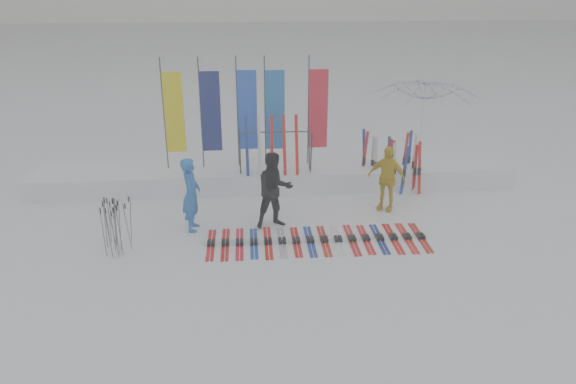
{
  "coord_description": "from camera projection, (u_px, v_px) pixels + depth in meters",
  "views": [
    {
      "loc": [
        -0.77,
        -11.0,
        6.04
      ],
      "look_at": [
        0.2,
        1.6,
        1.0
      ],
      "focal_mm": 35.0,
      "sensor_mm": 36.0,
      "label": 1
    }
  ],
  "objects": [
    {
      "name": "pole_cluster",
      "position": [
        115.0,
        226.0,
        12.72
      ],
      "size": [
        0.62,
        0.86,
        1.26
      ],
      "color": "#595B60",
      "rests_on": "ground"
    },
    {
      "name": "tent_canopy",
      "position": [
        423.0,
        125.0,
        17.61
      ],
      "size": [
        3.44,
        3.5,
        2.95
      ],
      "primitive_type": "imported",
      "rotation": [
        0.0,
        0.0,
        0.07
      ],
      "color": "white",
      "rests_on": "ground"
    },
    {
      "name": "snow_bank",
      "position": [
        274.0,
        177.0,
        16.63
      ],
      "size": [
        14.0,
        1.6,
        0.6
      ],
      "primitive_type": "cube",
      "color": "white",
      "rests_on": "ground"
    },
    {
      "name": "ski_row",
      "position": [
        317.0,
        240.0,
        13.34
      ],
      "size": [
        5.19,
        1.69,
        0.07
      ],
      "color": "red",
      "rests_on": "ground"
    },
    {
      "name": "person_yellow",
      "position": [
        387.0,
        178.0,
        14.83
      ],
      "size": [
        1.11,
        0.91,
        1.77
      ],
      "primitive_type": "imported",
      "rotation": [
        0.0,
        0.0,
        -0.56
      ],
      "color": "gold",
      "rests_on": "ground"
    },
    {
      "name": "ground",
      "position": [
        285.0,
        260.0,
        12.48
      ],
      "size": [
        120.0,
        120.0,
        0.0
      ],
      "primitive_type": "plane",
      "color": "white",
      "rests_on": "ground"
    },
    {
      "name": "person_black",
      "position": [
        274.0,
        190.0,
        13.8
      ],
      "size": [
        1.09,
        0.94,
        1.93
      ],
      "primitive_type": "imported",
      "rotation": [
        0.0,
        0.0,
        0.25
      ],
      "color": "black",
      "rests_on": "ground"
    },
    {
      "name": "upright_skis",
      "position": [
        393.0,
        163.0,
        16.35
      ],
      "size": [
        1.5,
        1.2,
        1.7
      ],
      "color": "navy",
      "rests_on": "ground"
    },
    {
      "name": "feather_flags",
      "position": [
        244.0,
        111.0,
        16.06
      ],
      "size": [
        4.7,
        0.16,
        3.2
      ],
      "color": "#383A3F",
      "rests_on": "ground"
    },
    {
      "name": "person_blue",
      "position": [
        191.0,
        194.0,
        13.65
      ],
      "size": [
        0.48,
        0.7,
        1.86
      ],
      "primitive_type": "imported",
      "rotation": [
        0.0,
        0.0,
        1.52
      ],
      "color": "blue",
      "rests_on": "ground"
    },
    {
      "name": "ski_rack",
      "position": [
        275.0,
        146.0,
        15.86
      ],
      "size": [
        2.04,
        0.8,
        1.23
      ],
      "color": "#383A3F",
      "rests_on": "ground"
    }
  ]
}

